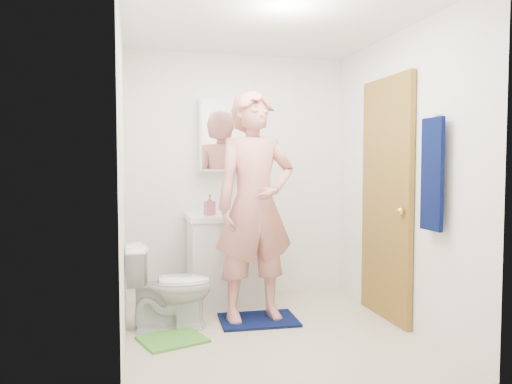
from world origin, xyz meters
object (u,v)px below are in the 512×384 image
toilet (169,286)px  vanity_cabinet (229,261)px  towel (432,174)px  man (255,206)px  toothbrush_cup (253,207)px  soap_dispenser (210,205)px  medicine_cabinet (224,135)px

toilet → vanity_cabinet: bearing=-43.5°
towel → man: man is taller
toilet → man: bearing=-88.4°
towel → man: (-1.07, 0.89, -0.28)m
vanity_cabinet → man: size_ratio=0.42×
vanity_cabinet → toilet: size_ratio=1.17×
vanity_cabinet → toothbrush_cup: size_ratio=5.99×
vanity_cabinet → soap_dispenser: soap_dispenser is taller
toilet → man: man is taller
toilet → soap_dispenser: size_ratio=3.63×
vanity_cabinet → towel: towel is taller
medicine_cabinet → man: size_ratio=0.37×
vanity_cabinet → medicine_cabinet: medicine_cabinet is taller
vanity_cabinet → medicine_cabinet: 1.22m
soap_dispenser → toothbrush_cup: (0.45, 0.15, -0.04)m
man → vanity_cabinet: bearing=92.9°
vanity_cabinet → man: bearing=-79.9°
towel → medicine_cabinet: bearing=124.6°
medicine_cabinet → towel: medicine_cabinet is taller
towel → soap_dispenser: size_ratio=4.25×
medicine_cabinet → towel: size_ratio=0.87×
toilet → toothbrush_cup: toothbrush_cup is taller
vanity_cabinet → towel: (1.18, -1.48, 0.85)m
medicine_cabinet → soap_dispenser: size_ratio=3.72×
vanity_cabinet → towel: bearing=-51.5°
toilet → man: size_ratio=0.36×
medicine_cabinet → toilet: (-0.60, -0.82, -1.26)m
vanity_cabinet → toilet: (-0.60, -0.60, -0.06)m
toothbrush_cup → medicine_cabinet: bearing=148.3°
toilet → soap_dispenser: (0.41, 0.52, 0.60)m
medicine_cabinet → vanity_cabinet: bearing=-90.0°
towel → toothbrush_cup: bearing=120.8°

